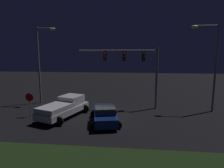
% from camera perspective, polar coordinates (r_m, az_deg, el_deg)
% --- Properties ---
extents(ground_plane, '(80.00, 80.00, 0.00)m').
position_cam_1_polar(ground_plane, '(18.71, -1.85, -9.05)').
color(ground_plane, black).
extents(pickup_truck, '(4.01, 5.76, 1.80)m').
position_cam_1_polar(pickup_truck, '(18.37, -13.84, -6.41)').
color(pickup_truck, '#B7B7BC').
rests_on(pickup_truck, ground_plane).
extents(car_sedan, '(3.05, 4.67, 1.51)m').
position_cam_1_polar(car_sedan, '(16.37, -2.12, -9.02)').
color(car_sedan, navy).
rests_on(car_sedan, ground_plane).
extents(traffic_signal_gantry, '(8.32, 0.56, 6.50)m').
position_cam_1_polar(traffic_signal_gantry, '(20.24, 6.35, 6.42)').
color(traffic_signal_gantry, slate).
rests_on(traffic_signal_gantry, ground_plane).
extents(street_lamp_left, '(2.27, 0.44, 8.75)m').
position_cam_1_polar(street_lamp_left, '(23.62, -20.12, 7.58)').
color(street_lamp_left, slate).
rests_on(street_lamp_left, ground_plane).
extents(street_lamp_right, '(2.68, 0.44, 8.59)m').
position_cam_1_polar(street_lamp_right, '(21.19, 27.30, 6.88)').
color(street_lamp_right, slate).
rests_on(street_lamp_right, ground_plane).
extents(stop_sign, '(0.76, 0.08, 2.23)m').
position_cam_1_polar(stop_sign, '(19.25, -23.26, -4.46)').
color(stop_sign, slate).
rests_on(stop_sign, ground_plane).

